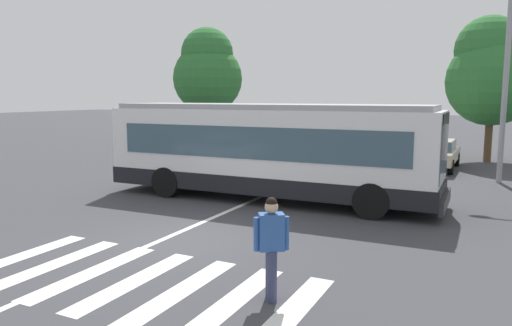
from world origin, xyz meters
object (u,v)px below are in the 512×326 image
object	(u,v)px
pedestrian_crossing_street	(271,243)
twin_arm_street_lamp	(509,30)
parked_car_red	(318,147)
background_tree_right	(491,72)
parked_car_silver	(376,149)
parked_car_champagne	(435,152)
background_tree_left	(208,71)
city_transit_bus	(269,150)

from	to	relation	value
pedestrian_crossing_street	twin_arm_street_lamp	xyz separation A→B (m)	(3.44, 13.75, 4.74)
parked_car_red	background_tree_right	bearing A→B (deg)	27.50
parked_car_silver	parked_car_champagne	xyz separation A→B (m)	(2.67, 0.01, 0.00)
parked_car_red	background_tree_left	world-z (taller)	background_tree_left
pedestrian_crossing_street	parked_car_champagne	bearing A→B (deg)	87.16
city_transit_bus	twin_arm_street_lamp	world-z (taller)	twin_arm_street_lamp
twin_arm_street_lamp	background_tree_right	bearing A→B (deg)	95.04
parked_car_red	background_tree_right	size ratio (longest dim) A/B	0.62
parked_car_silver	background_tree_right	distance (m)	7.10
parked_car_red	twin_arm_street_lamp	size ratio (longest dim) A/B	0.49
background_tree_left	background_tree_right	bearing A→B (deg)	-2.53
pedestrian_crossing_street	background_tree_left	bearing A→B (deg)	123.96
parked_car_champagne	background_tree_left	world-z (taller)	background_tree_left
city_transit_bus	pedestrian_crossing_street	size ratio (longest dim) A/B	6.25
parked_car_champagne	background_tree_right	xyz separation A→B (m)	(2.07, 3.75, 3.72)
city_transit_bus	twin_arm_street_lamp	xyz separation A→B (m)	(6.73, 6.64, 4.13)
parked_car_red	parked_car_silver	bearing A→B (deg)	3.69
parked_car_red	twin_arm_street_lamp	xyz separation A→B (m)	(8.14, -2.38, 4.95)
pedestrian_crossing_street	twin_arm_street_lamp	world-z (taller)	twin_arm_street_lamp
pedestrian_crossing_street	background_tree_right	bearing A→B (deg)	81.83
parked_car_red	parked_car_silver	distance (m)	2.85
city_transit_bus	parked_car_silver	bearing A→B (deg)	81.12
parked_car_silver	twin_arm_street_lamp	bearing A→B (deg)	-25.81
city_transit_bus	twin_arm_street_lamp	bearing A→B (deg)	44.58
city_transit_bus	parked_car_champagne	size ratio (longest dim) A/B	2.37
city_transit_bus	parked_car_red	xyz separation A→B (m)	(-1.40, 9.01, -0.82)
city_transit_bus	background_tree_left	size ratio (longest dim) A/B	1.39
parked_car_champagne	background_tree_right	size ratio (longest dim) A/B	0.63
pedestrian_crossing_street	parked_car_red	world-z (taller)	pedestrian_crossing_street
city_transit_bus	twin_arm_street_lamp	size ratio (longest dim) A/B	1.16
parked_car_champagne	background_tree_right	bearing A→B (deg)	61.11
city_transit_bus	background_tree_right	bearing A→B (deg)	64.52
background_tree_left	background_tree_right	size ratio (longest dim) A/B	1.07
pedestrian_crossing_street	parked_car_silver	xyz separation A→B (m)	(-1.86, 16.31, -0.20)
pedestrian_crossing_street	background_tree_right	distance (m)	20.58
twin_arm_street_lamp	background_tree_left	size ratio (longest dim) A/B	1.19
pedestrian_crossing_street	parked_car_champagne	size ratio (longest dim) A/B	0.38
pedestrian_crossing_street	parked_car_silver	world-z (taller)	pedestrian_crossing_street
city_transit_bus	parked_car_red	distance (m)	9.16
city_transit_bus	parked_car_red	world-z (taller)	city_transit_bus
parked_car_silver	parked_car_champagne	distance (m)	2.67
city_transit_bus	pedestrian_crossing_street	distance (m)	7.86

